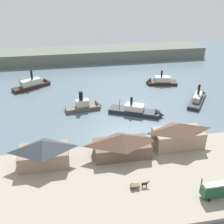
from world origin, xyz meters
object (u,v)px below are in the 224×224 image
object	(u,v)px
ferry_shed_west_terminal	(122,144)
ferry_departing_north	(158,82)
ferry_mid_harbor	(87,106)
ferry_shed_east_terminal	(178,135)
ferry_moored_east	(35,84)
pedestrian_at_waters_edge	(202,181)
ferry_approaching_east	(140,112)
horse_cart	(139,185)
ferry_shed_customs_shed	(44,152)
ferry_moored_west	(198,98)
street_tram	(221,188)

from	to	relation	value
ferry_shed_west_terminal	ferry_departing_north	world-z (taller)	ferry_shed_west_terminal
ferry_mid_harbor	ferry_shed_east_terminal	bearing A→B (deg)	-52.68
ferry_mid_harbor	ferry_moored_east	distance (m)	41.15
pedestrian_at_waters_edge	ferry_approaching_east	distance (m)	46.12
pedestrian_at_waters_edge	ferry_moored_east	xyz separation A→B (m)	(-52.79, 87.94, -0.16)
ferry_shed_west_terminal	ferry_moored_east	bearing A→B (deg)	115.21
horse_cart	ferry_approaching_east	bearing A→B (deg)	73.42
ferry_shed_west_terminal	ferry_mid_harbor	bearing A→B (deg)	101.68
ferry_shed_customs_shed	ferry_shed_east_terminal	bearing A→B (deg)	2.16
ferry_moored_west	ferry_approaching_east	bearing A→B (deg)	-163.29
ferry_shed_customs_shed	ferry_departing_north	xyz separation A→B (m)	(59.81, 63.03, -4.03)
ferry_approaching_east	ferry_departing_north	size ratio (longest dim) A/B	1.32
pedestrian_at_waters_edge	ferry_moored_west	bearing A→B (deg)	63.88
street_tram	ferry_mid_harbor	bearing A→B (deg)	115.86
horse_cart	ferry_mid_harbor	world-z (taller)	ferry_mid_harbor
pedestrian_at_waters_edge	ferry_mid_harbor	distance (m)	61.94
ferry_shed_west_terminal	ferry_mid_harbor	world-z (taller)	ferry_shed_west_terminal
ferry_shed_east_terminal	ferry_moored_east	size ratio (longest dim) A/B	0.79
horse_cart	ferry_approaching_east	distance (m)	46.47
horse_cart	ferry_shed_east_terminal	bearing A→B (deg)	43.03
ferry_shed_west_terminal	ferry_departing_north	size ratio (longest dim) A/B	0.99
ferry_moored_west	pedestrian_at_waters_edge	bearing A→B (deg)	-116.12
ferry_shed_customs_shed	ferry_moored_west	distance (m)	81.12
ferry_moored_east	ferry_departing_north	world-z (taller)	ferry_moored_east
ferry_mid_harbor	ferry_approaching_east	size ratio (longest dim) A/B	0.71
ferry_moored_west	ferry_shed_customs_shed	bearing A→B (deg)	-151.70
ferry_shed_customs_shed	ferry_shed_west_terminal	size ratio (longest dim) A/B	0.84
ferry_shed_customs_shed	street_tram	size ratio (longest dim) A/B	1.45
street_tram	ferry_departing_north	distance (m)	86.76
ferry_shed_east_terminal	ferry_shed_customs_shed	bearing A→B (deg)	-177.84
ferry_shed_customs_shed	pedestrian_at_waters_edge	xyz separation A→B (m)	(44.14, -17.06, -3.57)
ferry_shed_west_terminal	street_tram	distance (m)	31.52
ferry_moored_east	horse_cart	bearing A→B (deg)	-68.14
ferry_moored_east	ferry_approaching_east	bearing A→B (deg)	-41.24
ferry_moored_east	street_tram	bearing A→B (deg)	-59.55
ferry_shed_west_terminal	ferry_approaching_east	size ratio (longest dim) A/B	0.75
pedestrian_at_waters_edge	ferry_mid_harbor	size ratio (longest dim) A/B	0.09
ferry_shed_east_terminal	street_tram	xyz separation A→B (m)	(1.59, -24.34, -1.88)
ferry_shed_customs_shed	ferry_moored_east	world-z (taller)	ferry_moored_east
ferry_shed_east_terminal	horse_cart	bearing A→B (deg)	-136.97
ferry_shed_west_terminal	ferry_shed_east_terminal	bearing A→B (deg)	4.36
street_tram	pedestrian_at_waters_edge	bearing A→B (deg)	111.51
pedestrian_at_waters_edge	ferry_approaching_east	size ratio (longest dim) A/B	0.07
horse_cart	ferry_moored_east	xyz separation A→B (m)	(-34.74, 86.61, -0.36)
horse_cart	pedestrian_at_waters_edge	distance (m)	18.10
ferry_shed_customs_shed	pedestrian_at_waters_edge	bearing A→B (deg)	-21.14
pedestrian_at_waters_edge	ferry_moored_west	distance (m)	61.78
ferry_shed_customs_shed	ferry_approaching_east	size ratio (longest dim) A/B	0.63
street_tram	ferry_moored_west	bearing A→B (deg)	67.74
ferry_moored_east	ferry_moored_west	xyz separation A→B (m)	(79.99, -32.47, -0.39)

